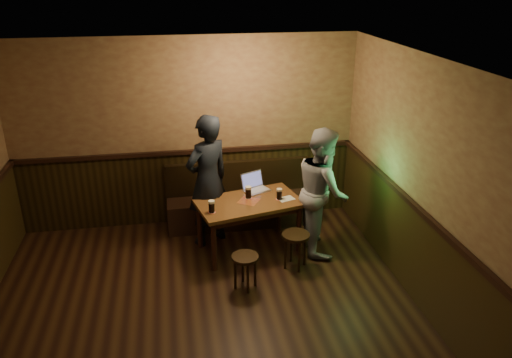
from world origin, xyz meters
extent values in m
cube|color=black|center=(0.00, 0.00, -0.01)|extent=(5.00, 6.00, 0.02)
cube|color=beige|center=(0.00, 0.00, 2.81)|extent=(5.00, 6.00, 0.02)
cube|color=olive|center=(0.00, 3.01, 1.40)|extent=(5.00, 0.02, 2.80)
cube|color=olive|center=(2.51, 0.00, 1.40)|extent=(0.02, 6.00, 2.80)
cube|color=black|center=(0.00, 2.98, 0.55)|extent=(4.98, 0.04, 1.10)
cube|color=black|center=(2.48, 0.00, 0.55)|extent=(0.04, 5.98, 1.10)
cube|color=black|center=(0.00, 2.95, 1.13)|extent=(4.98, 0.06, 0.06)
cube|color=black|center=(2.45, 0.00, 1.13)|extent=(0.06, 5.98, 0.06)
cube|color=black|center=(0.74, 2.71, 0.23)|extent=(2.20, 0.50, 0.45)
cube|color=black|center=(0.74, 2.91, 0.70)|extent=(2.20, 0.10, 0.50)
cube|color=brown|center=(0.74, 1.94, 0.71)|extent=(1.52, 1.08, 0.05)
cube|color=black|center=(0.74, 1.94, 0.64)|extent=(1.38, 0.94, 0.08)
cube|color=maroon|center=(0.74, 1.94, 0.74)|extent=(0.35, 0.35, 0.00)
cylinder|color=black|center=(0.21, 1.50, 0.34)|extent=(0.07, 0.07, 0.69)
cylinder|color=black|center=(0.07, 2.11, 0.34)|extent=(0.07, 0.07, 0.69)
cylinder|color=black|center=(1.40, 1.77, 0.34)|extent=(0.07, 0.07, 0.69)
cylinder|color=black|center=(1.26, 2.39, 0.34)|extent=(0.07, 0.07, 0.69)
cylinder|color=black|center=(0.55, 1.05, 0.42)|extent=(0.36, 0.36, 0.04)
cylinder|color=black|center=(0.67, 1.06, 0.21)|extent=(0.03, 0.03, 0.42)
cylinder|color=black|center=(0.53, 1.17, 0.21)|extent=(0.03, 0.03, 0.42)
cylinder|color=black|center=(0.42, 1.04, 0.21)|extent=(0.03, 0.03, 0.42)
cylinder|color=black|center=(0.56, 0.92, 0.21)|extent=(0.03, 0.03, 0.42)
cylinder|color=black|center=(1.26, 1.39, 0.46)|extent=(0.41, 0.41, 0.04)
cylinder|color=black|center=(1.39, 1.41, 0.23)|extent=(0.04, 0.04, 0.46)
cylinder|color=black|center=(1.24, 1.53, 0.23)|extent=(0.04, 0.04, 0.46)
cylinder|color=black|center=(1.12, 1.37, 0.23)|extent=(0.04, 0.04, 0.46)
cylinder|color=black|center=(1.28, 1.26, 0.23)|extent=(0.04, 0.04, 0.46)
cylinder|color=#B22515|center=(0.22, 1.69, 0.74)|extent=(0.11, 0.11, 0.00)
cylinder|color=silver|center=(0.22, 1.69, 0.74)|extent=(0.09, 0.09, 0.00)
cylinder|color=black|center=(0.22, 1.69, 0.81)|extent=(0.08, 0.08, 0.13)
cylinder|color=beige|center=(0.22, 1.69, 0.89)|extent=(0.08, 0.08, 0.03)
cylinder|color=#B22515|center=(0.75, 2.04, 0.74)|extent=(0.11, 0.11, 0.00)
cylinder|color=silver|center=(0.75, 2.04, 0.74)|extent=(0.09, 0.09, 0.00)
cylinder|color=black|center=(0.75, 2.04, 0.81)|extent=(0.08, 0.08, 0.13)
cylinder|color=beige|center=(0.75, 2.04, 0.89)|extent=(0.09, 0.09, 0.03)
cylinder|color=#B22515|center=(1.15, 1.93, 0.74)|extent=(0.10, 0.10, 0.00)
cylinder|color=silver|center=(1.15, 1.93, 0.74)|extent=(0.08, 0.08, 0.00)
cylinder|color=black|center=(1.15, 1.93, 0.81)|extent=(0.07, 0.07, 0.12)
cylinder|color=beige|center=(1.15, 1.93, 0.88)|extent=(0.08, 0.08, 0.03)
cube|color=silver|center=(0.90, 2.25, 0.75)|extent=(0.42, 0.37, 0.02)
cube|color=#B2B2B7|center=(0.90, 2.25, 0.76)|extent=(0.37, 0.30, 0.00)
cube|color=silver|center=(0.85, 2.36, 0.87)|extent=(0.34, 0.21, 0.23)
cube|color=#565B9F|center=(0.85, 2.35, 0.87)|extent=(0.31, 0.18, 0.19)
cube|color=silver|center=(1.25, 1.92, 0.74)|extent=(0.26, 0.21, 0.00)
imported|color=black|center=(0.22, 2.27, 0.94)|extent=(0.82, 0.74, 1.88)
imported|color=gray|center=(1.72, 1.82, 0.87)|extent=(0.73, 0.90, 1.74)
camera|label=1|loc=(-0.22, -4.05, 3.62)|focal=35.00mm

